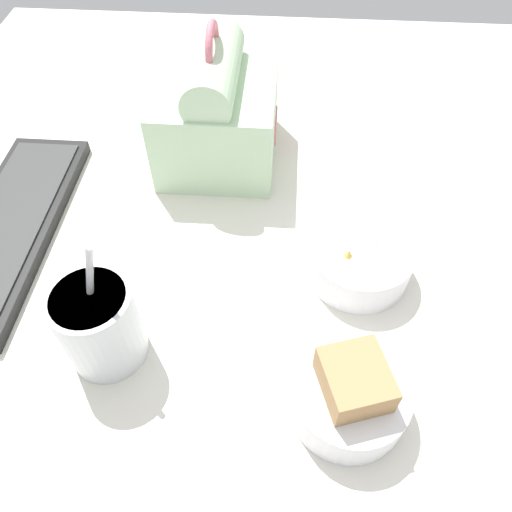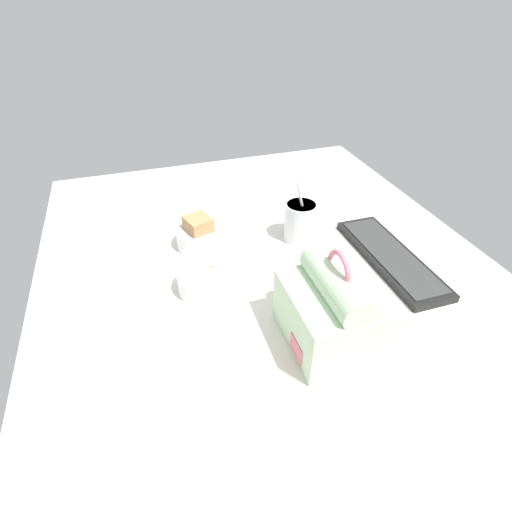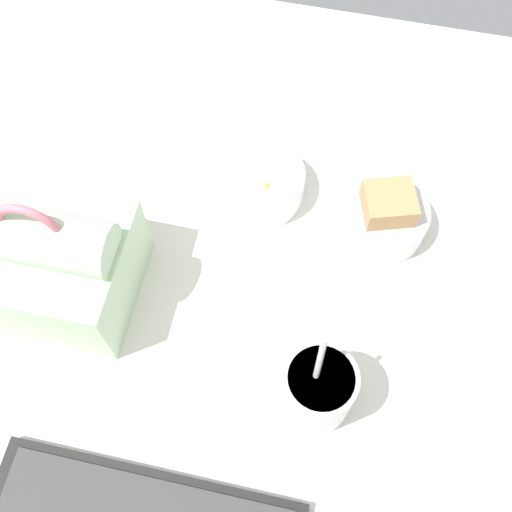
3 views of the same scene
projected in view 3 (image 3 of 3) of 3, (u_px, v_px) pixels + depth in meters
The scene contains 5 objects.
desk_surface at pixel (244, 298), 87.07cm from camera, with size 140.00×110.00×2.00cm.
lunch_bag at pixel (53, 262), 79.92cm from camera, with size 19.04×17.11×21.00cm.
soup_cup at pixel (318, 389), 74.91cm from camera, with size 8.59×8.59×17.53cm.
bento_bowl_sandwich at pixel (384, 217), 87.97cm from camera, with size 12.06×12.06×8.45cm.
bento_bowl_snacks at pixel (260, 183), 91.02cm from camera, with size 12.75×12.75×5.88cm.
Camera 3 is at (-8.72, 32.49, 81.53)cm, focal length 45.00 mm.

